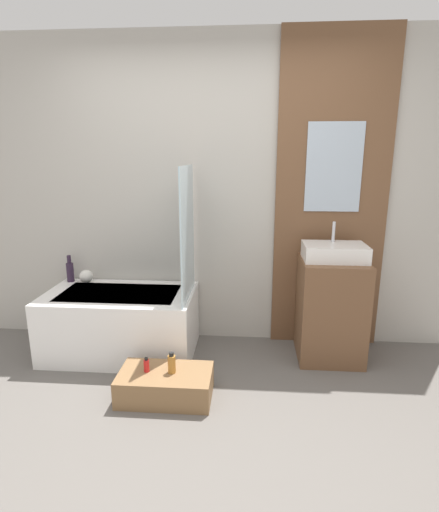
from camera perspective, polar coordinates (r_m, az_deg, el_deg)
The scene contains 12 objects.
ground_plane at distance 2.49m, azimuth -4.30°, elevation -26.88°, with size 12.00×12.00×0.00m, color #605B56.
wall_tiled_back at distance 3.46m, azimuth -0.74°, elevation 8.71°, with size 4.20×0.06×2.60m, color #B7B2A8.
wall_wood_accent at distance 3.46m, azimuth 15.71°, elevation 8.39°, with size 0.92×0.04×2.60m.
bathtub at distance 3.49m, azimuth -13.86°, elevation -9.21°, with size 1.22×0.69×0.53m.
glass_shower_screen at distance 3.10m, azimuth -4.61°, elevation 3.27°, with size 0.01×0.60×1.03m, color silver.
wooden_step_bench at distance 2.92m, azimuth -7.71°, elevation -17.75°, with size 0.64×0.37×0.19m, color olive.
vanity_cabinet at distance 3.40m, azimuth 15.56°, elevation -7.31°, with size 0.51×0.51×0.83m, color brown.
sink at distance 3.26m, azimuth 16.11°, elevation 0.56°, with size 0.48×0.33×0.29m.
vase_tall_dark at distance 3.80m, azimuth -20.56°, elevation -2.00°, with size 0.06×0.06×0.24m.
vase_round_light at distance 3.72m, azimuth -18.51°, elevation -2.78°, with size 0.12×0.12×0.12m, color silver.
bottle_soap_primary at distance 2.87m, azimuth -10.39°, elevation -15.11°, with size 0.04×0.04×0.10m.
bottle_soap_secondary at distance 2.82m, azimuth -6.85°, elevation -15.02°, with size 0.05×0.05×0.15m.
Camera 1 is at (0.31, -1.85, 1.64)m, focal length 28.00 mm.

